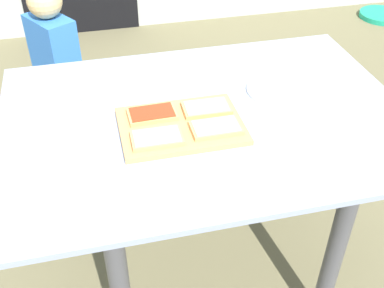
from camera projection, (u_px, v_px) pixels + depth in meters
The scene contains 11 objects.
ground_plane at pixel (203, 261), 2.07m from camera, with size 16.00×16.00×0.00m, color #6F6848.
dining_table at pixel (206, 145), 1.68m from camera, with size 1.37×0.98×0.78m.
cutting_board at pixel (181, 126), 1.53m from camera, with size 0.40×0.29×0.02m, color tan.
pizza_slice_far_right at pixel (206, 108), 1.58m from camera, with size 0.16×0.10×0.02m.
pizza_slice_near_left at pixel (157, 138), 1.45m from camera, with size 0.16×0.10×0.02m.
pizza_slice_far_left at pixel (152, 114), 1.55m from camera, with size 0.16×0.10×0.02m.
pizza_slice_near_right at pixel (216, 128), 1.49m from camera, with size 0.16×0.10×0.02m.
plate_white_right at pixel (279, 90), 1.71m from camera, with size 0.23×0.23×0.01m, color white.
plate_white_left at pixel (113, 93), 1.70m from camera, with size 0.23×0.23×0.01m, color white.
child_left at pixel (58, 70), 2.30m from camera, with size 0.24×0.28×0.98m.
garden_hose_coil at pixel (382, 15), 4.17m from camera, with size 0.39×0.39×0.04m, color #1C9C75.
Camera 1 is at (-0.36, -1.28, 1.67)m, focal length 44.32 mm.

